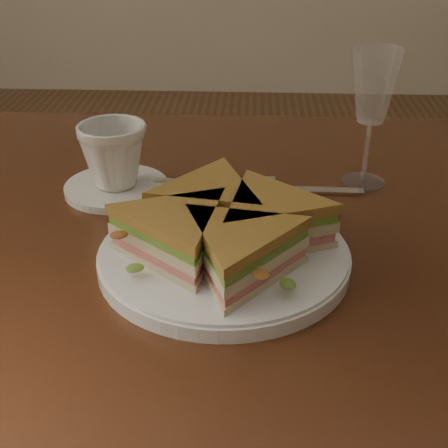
# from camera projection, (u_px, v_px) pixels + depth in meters

# --- Properties ---
(table) EXTENTS (1.20, 0.80, 0.75)m
(table) POSITION_uv_depth(u_px,v_px,m) (254.00, 287.00, 0.83)
(table) COLOR black
(table) RESTS_ON ground
(plate) EXTENTS (0.28, 0.28, 0.02)m
(plate) POSITION_uv_depth(u_px,v_px,m) (224.00, 257.00, 0.69)
(plate) COLOR white
(plate) RESTS_ON table
(sandwich_wedges) EXTENTS (0.30, 0.30, 0.06)m
(sandwich_wedges) POSITION_uv_depth(u_px,v_px,m) (224.00, 228.00, 0.67)
(sandwich_wedges) COLOR beige
(sandwich_wedges) RESTS_ON plate
(crisps_mound) EXTENTS (0.09, 0.09, 0.05)m
(crisps_mound) POSITION_uv_depth(u_px,v_px,m) (224.00, 231.00, 0.68)
(crisps_mound) COLOR #DD5B1C
(crisps_mound) RESTS_ON plate
(spoon) EXTENTS (0.18, 0.05, 0.01)m
(spoon) POSITION_uv_depth(u_px,v_px,m) (179.00, 183.00, 0.87)
(spoon) COLOR silver
(spoon) RESTS_ON table
(knife) EXTENTS (0.22, 0.02, 0.00)m
(knife) POSITION_uv_depth(u_px,v_px,m) (279.00, 190.00, 0.86)
(knife) COLOR silver
(knife) RESTS_ON table
(wine_glass) EXTENTS (0.07, 0.07, 0.19)m
(wine_glass) POSITION_uv_depth(u_px,v_px,m) (374.00, 90.00, 0.81)
(wine_glass) COLOR white
(wine_glass) RESTS_ON table
(saucer) EXTENTS (0.14, 0.14, 0.01)m
(saucer) POSITION_uv_depth(u_px,v_px,m) (117.00, 188.00, 0.86)
(saucer) COLOR white
(saucer) RESTS_ON table
(coffee_cup) EXTENTS (0.11, 0.11, 0.09)m
(coffee_cup) POSITION_uv_depth(u_px,v_px,m) (114.00, 155.00, 0.83)
(coffee_cup) COLOR white
(coffee_cup) RESTS_ON saucer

